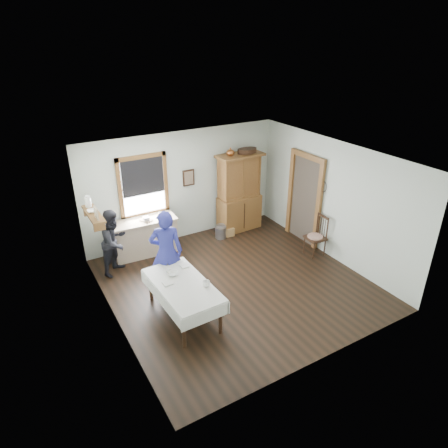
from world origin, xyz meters
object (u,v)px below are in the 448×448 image
object	(u,v)px
china_hutch	(239,193)
spindle_chair	(315,236)
work_counter	(145,237)
woman_blue	(167,255)
dining_table	(183,300)
figure_dark	(115,244)
wicker_basket	(226,232)
pail	(221,232)

from	to	relation	value
china_hutch	spindle_chair	bearing A→B (deg)	-71.66
work_counter	woman_blue	xyz separation A→B (m)	(-0.12, -1.65, 0.39)
work_counter	dining_table	xyz separation A→B (m)	(-0.19, -2.53, -0.09)
china_hutch	figure_dark	bearing A→B (deg)	-175.05
dining_table	spindle_chair	xyz separation A→B (m)	(3.59, 0.49, 0.14)
china_hutch	wicker_basket	size ratio (longest dim) A/B	5.55
spindle_chair	pail	distance (m)	2.38
china_hutch	dining_table	size ratio (longest dim) A/B	1.17
china_hutch	figure_dark	distance (m)	3.45
dining_table	pail	size ratio (longest dim) A/B	5.79
wicker_basket	pail	bearing A→B (deg)	-170.12
dining_table	figure_dark	size ratio (longest dim) A/B	1.29
dining_table	woman_blue	xyz separation A→B (m)	(0.08, 0.88, 0.47)
wicker_basket	figure_dark	world-z (taller)	figure_dark
wicker_basket	spindle_chair	bearing A→B (deg)	-55.60
pail	woman_blue	distance (m)	2.59
pail	figure_dark	distance (m)	2.78
work_counter	spindle_chair	xyz separation A→B (m)	(3.39, -2.05, 0.06)
woman_blue	figure_dark	distance (m)	1.41
dining_table	spindle_chair	size ratio (longest dim) A/B	1.77
spindle_chair	pail	world-z (taller)	spindle_chair
pail	dining_table	bearing A→B (deg)	-132.31
pail	work_counter	bearing A→B (deg)	173.89
work_counter	china_hutch	bearing A→B (deg)	3.35
wicker_basket	dining_table	bearing A→B (deg)	-134.32
dining_table	woman_blue	world-z (taller)	woman_blue
china_hutch	pail	bearing A→B (deg)	-164.36
china_hutch	wicker_basket	distance (m)	1.05
dining_table	woman_blue	size ratio (longest dim) A/B	1.06
work_counter	china_hutch	xyz separation A→B (m)	(2.61, 0.02, 0.58)
china_hutch	pail	distance (m)	1.13
pail	wicker_basket	xyz separation A→B (m)	(0.19, 0.03, -0.04)
work_counter	dining_table	world-z (taller)	work_counter
wicker_basket	woman_blue	bearing A→B (deg)	-146.43
work_counter	figure_dark	world-z (taller)	figure_dark
dining_table	pail	xyz separation A→B (m)	(2.12, 2.33, -0.20)
dining_table	woman_blue	bearing A→B (deg)	85.08
pail	wicker_basket	bearing A→B (deg)	9.88
work_counter	pail	world-z (taller)	work_counter
pail	china_hutch	bearing A→B (deg)	18.03
dining_table	spindle_chair	bearing A→B (deg)	7.71
work_counter	woman_blue	size ratio (longest dim) A/B	0.92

